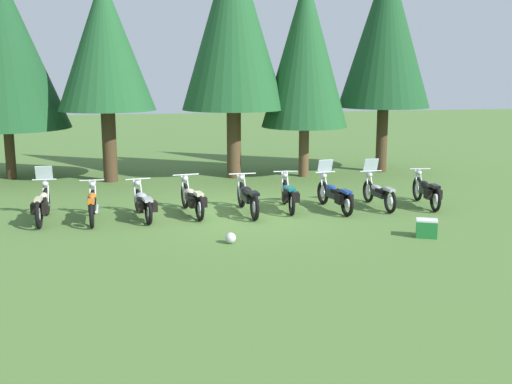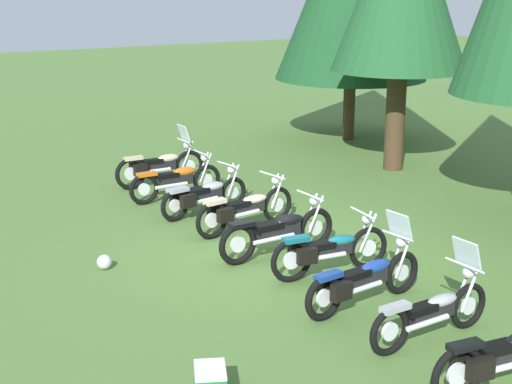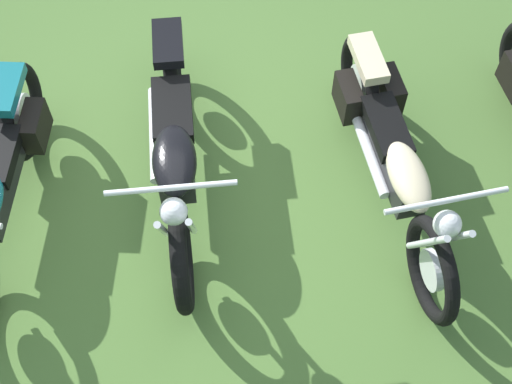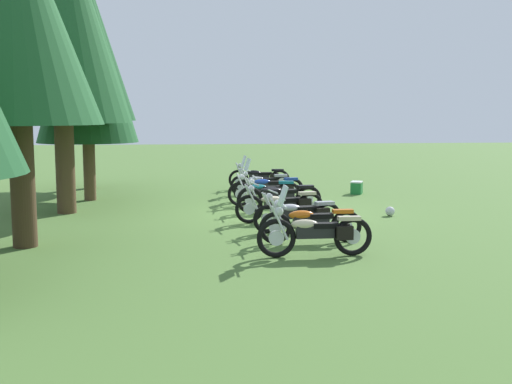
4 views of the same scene
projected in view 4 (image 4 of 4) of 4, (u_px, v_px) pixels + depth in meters
ground_plane at (278, 213)px, 17.26m from camera, size 80.00×80.00×0.00m
motorcycle_0 at (316, 232)px, 11.92m from camera, size 0.63×2.26×1.39m
motorcycle_1 at (310, 222)px, 13.19m from camera, size 0.65×2.24×1.00m
motorcycle_2 at (299, 213)px, 14.49m from camera, size 0.81×2.15×0.99m
motorcycle_3 at (282, 204)px, 15.78m from camera, size 0.82×2.34×1.02m
motorcycle_4 at (279, 196)px, 17.28m from camera, size 0.78×2.40×1.02m
motorcycle_5 at (266, 191)px, 18.45m from camera, size 0.72×2.19×1.02m
motorcycle_6 at (270, 186)px, 19.75m from camera, size 0.69×2.31×1.36m
motorcycle_7 at (261, 182)px, 21.07m from camera, size 0.69×2.15×1.34m
motorcycle_8 at (260, 177)px, 22.49m from camera, size 0.68×2.22×1.02m
pine_tree_1 at (15, 12)px, 12.27m from camera, size 3.35×3.35×7.06m
pine_tree_2 at (59, 10)px, 16.56m from camera, size 3.73×3.73×8.58m
pine_tree_3 at (86, 55)px, 19.25m from camera, size 3.14×3.14×7.32m
pine_tree_4 at (85, 43)px, 22.32m from camera, size 3.46×3.46×8.10m
picnic_cooler at (357, 188)px, 21.34m from camera, size 0.60×0.53×0.43m
dropped_helmet at (390, 211)px, 16.72m from camera, size 0.26×0.26×0.26m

